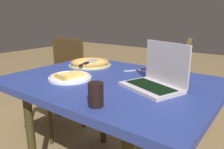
% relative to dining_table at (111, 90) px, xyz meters
% --- Properties ---
extents(dining_table, '(1.26, 0.94, 0.75)m').
position_rel_dining_table_xyz_m(dining_table, '(0.00, 0.00, 0.00)').
color(dining_table, navy).
rests_on(dining_table, ground_plane).
extents(laptop, '(0.37, 0.31, 0.25)m').
position_rel_dining_table_xyz_m(laptop, '(0.30, 0.01, 0.13)').
color(laptop, '#C2B9C1').
rests_on(laptop, dining_table).
extents(pizza_plate, '(0.27, 0.27, 0.04)m').
position_rel_dining_table_xyz_m(pizza_plate, '(-0.21, -0.15, 0.08)').
color(pizza_plate, white).
rests_on(pizza_plate, dining_table).
extents(pizza_tray, '(0.34, 0.34, 0.04)m').
position_rel_dining_table_xyz_m(pizza_tray, '(-0.37, 0.21, 0.09)').
color(pizza_tray, '#97A89C').
rests_on(pizza_tray, dining_table).
extents(table_knife, '(0.13, 0.19, 0.01)m').
position_rel_dining_table_xyz_m(table_knife, '(0.03, 0.32, 0.07)').
color(table_knife, silver).
rests_on(table_knife, dining_table).
extents(drink_cup, '(0.07, 0.07, 0.11)m').
position_rel_dining_table_xyz_m(drink_cup, '(0.20, -0.37, 0.12)').
color(drink_cup, black).
rests_on(drink_cup, dining_table).
extents(chair_near, '(0.51, 0.51, 0.91)m').
position_rel_dining_table_xyz_m(chair_near, '(0.04, 0.99, -0.17)').
color(chair_near, brown).
rests_on(chair_near, ground_plane).
extents(chair_far, '(0.46, 0.46, 0.91)m').
position_rel_dining_table_xyz_m(chair_far, '(-0.91, 0.34, -0.15)').
color(chair_far, '#3C2B15').
rests_on(chair_far, ground_plane).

